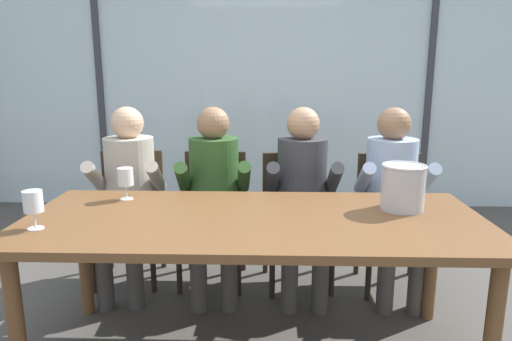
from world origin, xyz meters
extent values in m
plane|color=#4C4742|center=(0.00, 1.00, 0.00)|extent=(14.00, 14.00, 0.00)
cube|color=silver|center=(0.00, 2.64, 1.30)|extent=(7.40, 0.03, 2.60)
cube|color=#38383D|center=(-1.66, 2.62, 1.30)|extent=(0.06, 0.06, 2.60)
cube|color=#38383D|center=(1.66, 2.62, 1.30)|extent=(0.06, 0.06, 2.60)
cube|color=#568942|center=(0.00, 6.83, 0.81)|extent=(13.40, 2.40, 1.61)
cube|color=brown|center=(0.00, 0.00, 0.70)|extent=(2.20, 0.93, 0.04)
cylinder|color=brown|center=(-1.00, -0.36, 0.34)|extent=(0.07, 0.07, 0.68)
cylinder|color=brown|center=(1.00, -0.36, 0.34)|extent=(0.07, 0.07, 0.68)
cylinder|color=brown|center=(-1.00, 0.36, 0.34)|extent=(0.07, 0.07, 0.68)
cylinder|color=brown|center=(1.00, 0.36, 0.34)|extent=(0.07, 0.07, 0.68)
cube|color=#332319|center=(-0.87, 0.81, 0.43)|extent=(0.47, 0.47, 0.03)
cube|color=#332319|center=(-0.89, 1.01, 0.65)|extent=(0.42, 0.06, 0.42)
cylinder|color=#332319|center=(-1.05, 0.61, 0.21)|extent=(0.04, 0.04, 0.42)
cylinder|color=#332319|center=(-0.67, 0.63, 0.21)|extent=(0.04, 0.04, 0.42)
cylinder|color=#332319|center=(-1.07, 0.99, 0.21)|extent=(0.04, 0.04, 0.42)
cylinder|color=#332319|center=(-0.70, 1.01, 0.21)|extent=(0.04, 0.04, 0.42)
cube|color=#332319|center=(-0.30, 0.79, 0.43)|extent=(0.45, 0.45, 0.03)
cube|color=#332319|center=(-0.30, 0.99, 0.65)|extent=(0.42, 0.05, 0.42)
cylinder|color=#332319|center=(-0.50, 0.61, 0.21)|extent=(0.04, 0.04, 0.42)
cylinder|color=#332319|center=(-0.12, 0.60, 0.21)|extent=(0.04, 0.04, 0.42)
cylinder|color=#332319|center=(-0.49, 0.99, 0.21)|extent=(0.04, 0.04, 0.42)
cylinder|color=#332319|center=(-0.11, 0.98, 0.21)|extent=(0.04, 0.04, 0.42)
cube|color=#332319|center=(0.26, 0.78, 0.43)|extent=(0.49, 0.49, 0.03)
cube|color=#332319|center=(0.24, 0.98, 0.65)|extent=(0.42, 0.09, 0.42)
cylinder|color=#332319|center=(0.09, 0.57, 0.21)|extent=(0.04, 0.04, 0.42)
cylinder|color=#332319|center=(0.47, 0.61, 0.21)|extent=(0.04, 0.04, 0.42)
cylinder|color=#332319|center=(0.05, 0.94, 0.21)|extent=(0.04, 0.04, 0.42)
cylinder|color=#332319|center=(0.43, 0.99, 0.21)|extent=(0.04, 0.04, 0.42)
cube|color=#332319|center=(0.88, 0.75, 0.43)|extent=(0.44, 0.44, 0.03)
cube|color=#332319|center=(0.88, 0.95, 0.65)|extent=(0.42, 0.04, 0.42)
cylinder|color=#332319|center=(0.69, 0.56, 0.21)|extent=(0.04, 0.04, 0.42)
cylinder|color=#332319|center=(1.07, 0.56, 0.21)|extent=(0.04, 0.04, 0.42)
cylinder|color=#332319|center=(0.69, 0.94, 0.21)|extent=(0.04, 0.04, 0.42)
cylinder|color=#332319|center=(1.07, 0.94, 0.21)|extent=(0.04, 0.04, 0.42)
cylinder|color=#B7AD9E|center=(-0.84, 0.81, 0.72)|extent=(0.34, 0.34, 0.52)
sphere|color=#DBAD89|center=(-0.84, 0.81, 1.08)|extent=(0.21, 0.21, 0.21)
cube|color=#47423D|center=(-0.92, 0.61, 0.46)|extent=(0.16, 0.41, 0.13)
cube|color=#47423D|center=(-0.74, 0.62, 0.46)|extent=(0.16, 0.41, 0.13)
cylinder|color=#47423D|center=(-0.90, 0.41, 0.22)|extent=(0.10, 0.10, 0.44)
cylinder|color=#47423D|center=(-0.73, 0.42, 0.22)|extent=(0.10, 0.10, 0.44)
cylinder|color=#B7AD9E|center=(-1.02, 0.68, 0.75)|extent=(0.10, 0.33, 0.26)
cylinder|color=#B7AD9E|center=(-0.64, 0.71, 0.75)|extent=(0.10, 0.33, 0.26)
cylinder|color=#2D5123|center=(-0.29, 0.81, 0.72)|extent=(0.35, 0.35, 0.52)
sphere|color=#936B4C|center=(-0.29, 0.81, 1.08)|extent=(0.21, 0.21, 0.21)
cube|color=#47423D|center=(-0.36, 0.61, 0.46)|extent=(0.17, 0.41, 0.13)
cube|color=#47423D|center=(-0.18, 0.62, 0.46)|extent=(0.17, 0.41, 0.13)
cylinder|color=#47423D|center=(-0.34, 0.41, 0.22)|extent=(0.10, 0.10, 0.44)
cylinder|color=#47423D|center=(-0.16, 0.42, 0.22)|extent=(0.10, 0.10, 0.44)
cylinder|color=#2D5123|center=(-0.47, 0.68, 0.75)|extent=(0.11, 0.33, 0.26)
cylinder|color=#2D5123|center=(-0.09, 0.71, 0.75)|extent=(0.11, 0.33, 0.26)
cylinder|color=#38383D|center=(0.28, 0.81, 0.72)|extent=(0.32, 0.32, 0.52)
sphere|color=tan|center=(0.28, 0.81, 1.08)|extent=(0.21, 0.21, 0.21)
cube|color=#47423D|center=(0.20, 0.61, 0.46)|extent=(0.13, 0.40, 0.13)
cube|color=#47423D|center=(0.38, 0.61, 0.46)|extent=(0.13, 0.40, 0.13)
cylinder|color=#47423D|center=(0.20, 0.41, 0.22)|extent=(0.10, 0.10, 0.44)
cylinder|color=#47423D|center=(0.38, 0.41, 0.22)|extent=(0.10, 0.10, 0.44)
cylinder|color=#38383D|center=(0.10, 0.69, 0.75)|extent=(0.08, 0.32, 0.26)
cylinder|color=#38383D|center=(0.48, 0.69, 0.75)|extent=(0.08, 0.32, 0.26)
cylinder|color=#9EB2D1|center=(0.86, 0.81, 0.72)|extent=(0.33, 0.33, 0.52)
sphere|color=#936B4C|center=(0.86, 0.81, 1.08)|extent=(0.21, 0.21, 0.21)
cube|color=#47423D|center=(0.76, 0.62, 0.46)|extent=(0.14, 0.40, 0.13)
cube|color=#47423D|center=(0.94, 0.61, 0.46)|extent=(0.14, 0.40, 0.13)
cylinder|color=#47423D|center=(0.76, 0.42, 0.22)|extent=(0.10, 0.10, 0.44)
cylinder|color=#47423D|center=(0.94, 0.41, 0.22)|extent=(0.10, 0.10, 0.44)
cylinder|color=#9EB2D1|center=(0.66, 0.70, 0.75)|extent=(0.09, 0.33, 0.26)
cylinder|color=#9EB2D1|center=(1.04, 0.69, 0.75)|extent=(0.09, 0.33, 0.26)
cylinder|color=#B7B7BC|center=(0.74, 0.15, 0.84)|extent=(0.21, 0.21, 0.22)
torus|color=silver|center=(0.74, 0.15, 0.95)|extent=(0.22, 0.22, 0.01)
cylinder|color=silver|center=(-0.96, -0.20, 0.73)|extent=(0.07, 0.07, 0.00)
cylinder|color=silver|center=(-0.96, -0.20, 0.76)|extent=(0.01, 0.01, 0.07)
cylinder|color=silver|center=(-0.96, -0.20, 0.85)|extent=(0.08, 0.08, 0.09)
cylinder|color=maroon|center=(-0.96, -0.20, 0.82)|extent=(0.07, 0.07, 0.04)
cylinder|color=silver|center=(-0.70, 0.28, 0.73)|extent=(0.07, 0.07, 0.00)
cylinder|color=silver|center=(-0.70, 0.28, 0.76)|extent=(0.01, 0.01, 0.07)
cylinder|color=silver|center=(-0.70, 0.28, 0.85)|extent=(0.08, 0.08, 0.09)
cylinder|color=maroon|center=(-0.70, 0.28, 0.82)|extent=(0.07, 0.07, 0.04)
camera|label=1|loc=(0.07, -2.09, 1.41)|focal=32.11mm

